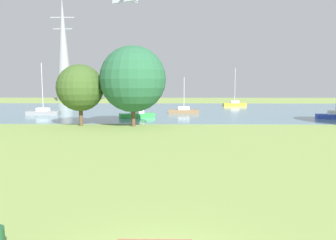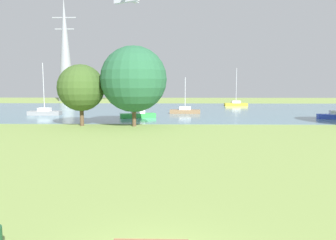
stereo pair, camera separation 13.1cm
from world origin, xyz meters
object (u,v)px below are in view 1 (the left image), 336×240
tree_east_far (80,88)px  tree_east_near (133,79)px  sailboat_green (137,115)px  sailboat_yellow (235,104)px  sailboat_blue (335,116)px  light_aircraft (125,0)px  sailboat_brown (184,111)px  electricity_pylon (64,49)px  sailboat_gray (43,112)px

tree_east_far → tree_east_near: 6.04m
sailboat_green → tree_east_far: size_ratio=1.12×
sailboat_yellow → sailboat_blue: size_ratio=1.30×
sailboat_blue → light_aircraft: 51.19m
tree_east_far → light_aircraft: size_ratio=0.87×
sailboat_green → sailboat_blue: sailboat_green is taller
sailboat_yellow → sailboat_brown: 21.06m
tree_east_near → light_aircraft: bearing=99.4°
sailboat_blue → electricity_pylon: 69.94m
tree_east_near → sailboat_green: bearing=93.8°
sailboat_yellow → tree_east_far: (-23.45, -32.84, 3.78)m
sailboat_green → sailboat_gray: (-14.52, 3.67, 0.00)m
sailboat_brown → sailboat_yellow: bearing=57.4°
sailboat_yellow → electricity_pylon: electricity_pylon is taller
electricity_pylon → light_aircraft: 25.04m
sailboat_brown → tree_east_near: tree_east_near is taller
sailboat_yellow → tree_east_near: bearing=-117.8°
sailboat_yellow → sailboat_brown: sailboat_yellow is taller
tree_east_far → tree_east_near: (5.95, -0.38, 0.96)m
sailboat_brown → light_aircraft: 35.86m
sailboat_yellow → light_aircraft: bearing=164.8°
tree_east_near → electricity_pylon: (-25.37, 53.18, 8.81)m
electricity_pylon → sailboat_brown: bearing=-50.1°
tree_east_far → tree_east_near: size_ratio=0.78×
sailboat_green → tree_east_far: bearing=-122.6°
tree_east_far → electricity_pylon: electricity_pylon is taller
tree_east_near → light_aircraft: size_ratio=1.12×
sailboat_green → sailboat_yellow: 30.40m
sailboat_green → tree_east_near: tree_east_near is taller
sailboat_yellow → light_aircraft: (-24.04, 6.51, 23.15)m
sailboat_blue → tree_east_far: 33.34m
sailboat_gray → sailboat_brown: 21.45m
sailboat_brown → light_aircraft: size_ratio=0.72×
light_aircraft → sailboat_gray: bearing=-107.4°
tree_east_far → light_aircraft: bearing=90.9°
tree_east_near → sailboat_gray: bearing=140.5°
sailboat_yellow → tree_east_near: tree_east_near is taller
tree_east_near → light_aircraft: light_aircraft is taller
sailboat_yellow → electricity_pylon: bearing=155.0°
sailboat_gray → tree_east_far: bearing=-52.9°
sailboat_brown → sailboat_blue: bearing=-20.4°
tree_east_far → sailboat_blue: bearing=13.3°
sailboat_brown → tree_east_near: 17.33m
sailboat_brown → electricity_pylon: electricity_pylon is taller
tree_east_far → light_aircraft: light_aircraft is taller
sailboat_blue → tree_east_near: size_ratio=0.69×
sailboat_yellow → tree_east_far: 40.53m
sailboat_yellow → tree_east_far: bearing=-125.5°
sailboat_gray → electricity_pylon: 44.12m
sailboat_yellow → tree_east_near: size_ratio=0.90×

